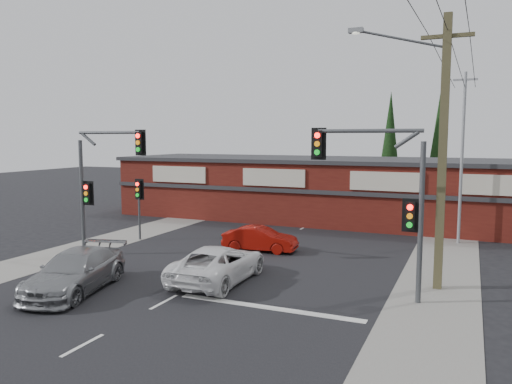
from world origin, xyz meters
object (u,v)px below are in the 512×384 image
at_px(white_suv, 218,264).
at_px(red_sedan, 260,239).
at_px(silver_suv, 75,272).
at_px(shop_building, 308,188).
at_px(utility_pole, 439,144).

xyz_separation_m(white_suv, red_sedan, (-0.56, 5.51, -0.10)).
relative_size(silver_suv, red_sedan, 1.39).
height_order(shop_building, utility_pole, utility_pole).
bearing_deg(shop_building, silver_suv, -97.78).
bearing_deg(white_suv, silver_suv, 36.62).
distance_m(white_suv, utility_pole, 9.43).
xyz_separation_m(silver_suv, shop_building, (2.68, 19.63, 1.39)).
bearing_deg(utility_pole, white_suv, -163.07).
bearing_deg(white_suv, shop_building, -85.67).
bearing_deg(silver_suv, red_sedan, 54.32).
xyz_separation_m(shop_building, utility_pole, (9.36, -14.00, 3.26)).
bearing_deg(silver_suv, shop_building, 69.18).
xyz_separation_m(red_sedan, shop_building, (-0.97, 10.87, 1.53)).
height_order(silver_suv, utility_pole, utility_pole).
bearing_deg(white_suv, red_sedan, -85.21).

